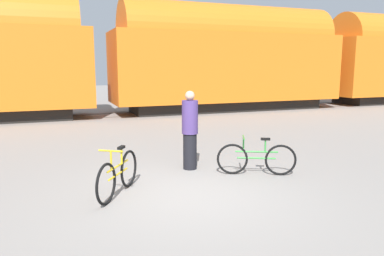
{
  "coord_description": "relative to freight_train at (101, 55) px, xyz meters",
  "views": [
    {
      "loc": [
        -2.38,
        -6.32,
        2.4
      ],
      "look_at": [
        0.39,
        0.92,
        1.1
      ],
      "focal_mm": 35.0,
      "sensor_mm": 36.0,
      "label": 1
    }
  ],
  "objects": [
    {
      "name": "person_in_purple",
      "position": [
        0.61,
        -10.25,
        -1.98
      ],
      "size": [
        0.37,
        0.37,
        1.83
      ],
      "rotation": [
        0.0,
        0.0,
        1.15
      ],
      "color": "black",
      "rests_on": "ground_plane"
    },
    {
      "name": "bicycle_yellow",
      "position": [
        -1.27,
        -11.45,
        -2.5
      ],
      "size": [
        1.02,
        1.47,
        0.92
      ],
      "color": "black",
      "rests_on": "ground_plane"
    },
    {
      "name": "bicycle_green",
      "position": [
        1.81,
        -11.23,
        -2.52
      ],
      "size": [
        1.6,
        0.8,
        0.86
      ],
      "color": "black",
      "rests_on": "ground_plane"
    },
    {
      "name": "rail_near",
      "position": [
        0.0,
        -0.72,
        -2.88
      ],
      "size": [
        64.17,
        0.07,
        0.01
      ],
      "primitive_type": "cube",
      "color": "#4C4238",
      "rests_on": "ground_plane"
    },
    {
      "name": "freight_train",
      "position": [
        0.0,
        0.0,
        0.0
      ],
      "size": [
        52.17,
        3.18,
        5.54
      ],
      "color": "black",
      "rests_on": "ground_plane"
    },
    {
      "name": "rail_far",
      "position": [
        0.0,
        0.72,
        -2.88
      ],
      "size": [
        64.17,
        0.07,
        0.01
      ],
      "primitive_type": "cube",
      "color": "#4C4238",
      "rests_on": "ground_plane"
    },
    {
      "name": "ground_plane",
      "position": [
        0.0,
        -11.9,
        -2.89
      ],
      "size": [
        80.0,
        80.0,
        0.0
      ],
      "primitive_type": "plane",
      "color": "gray"
    }
  ]
}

